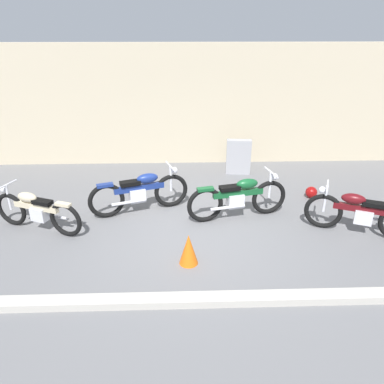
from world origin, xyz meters
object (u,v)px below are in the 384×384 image
(motorcycle_maroon, at_px, (360,213))
(helmet, at_px, (311,192))
(motorcycle_cream, at_px, (36,211))
(motorcycle_green, at_px, (239,197))
(traffic_cone, at_px, (189,249))
(stone_marker, at_px, (238,157))
(motorcycle_blue, at_px, (140,192))

(motorcycle_maroon, bearing_deg, helmet, -55.08)
(motorcycle_maroon, relative_size, motorcycle_cream, 1.03)
(helmet, bearing_deg, motorcycle_maroon, -77.60)
(helmet, height_order, motorcycle_green, motorcycle_green)
(motorcycle_green, bearing_deg, traffic_cone, -136.90)
(helmet, height_order, motorcycle_maroon, motorcycle_maroon)
(motorcycle_green, bearing_deg, motorcycle_cream, 172.69)
(stone_marker, bearing_deg, motorcycle_maroon, -59.90)
(stone_marker, relative_size, motorcycle_cream, 0.50)
(motorcycle_green, height_order, motorcycle_cream, motorcycle_green)
(traffic_cone, distance_m, motorcycle_maroon, 3.38)
(motorcycle_maroon, xyz_separation_m, motorcycle_cream, (-6.17, 0.34, -0.02))
(helmet, distance_m, motorcycle_cream, 5.96)
(motorcycle_green, xyz_separation_m, motorcycle_maroon, (2.20, -0.72, -0.02))
(traffic_cone, xyz_separation_m, motorcycle_cream, (-2.90, 1.19, 0.15))
(stone_marker, distance_m, helmet, 2.18)
(traffic_cone, relative_size, motorcycle_green, 0.26)
(motorcycle_green, relative_size, motorcycle_blue, 1.02)
(helmet, height_order, motorcycle_cream, motorcycle_cream)
(motorcycle_blue, height_order, motorcycle_maroon, motorcycle_blue)
(motorcycle_green, relative_size, motorcycle_maroon, 1.09)
(traffic_cone, relative_size, motorcycle_cream, 0.29)
(motorcycle_maroon, bearing_deg, motorcycle_blue, 8.66)
(motorcycle_blue, height_order, motorcycle_cream, motorcycle_blue)
(stone_marker, xyz_separation_m, motorcycle_green, (-0.36, -2.45, -0.00))
(motorcycle_maroon, bearing_deg, stone_marker, -37.37)
(helmet, height_order, motorcycle_blue, motorcycle_blue)
(traffic_cone, height_order, motorcycle_maroon, motorcycle_maroon)
(traffic_cone, distance_m, motorcycle_cream, 3.14)
(stone_marker, xyz_separation_m, motorcycle_maroon, (1.84, -3.17, -0.02))
(traffic_cone, bearing_deg, motorcycle_maroon, 14.71)
(motorcycle_green, bearing_deg, stone_marker, 68.85)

